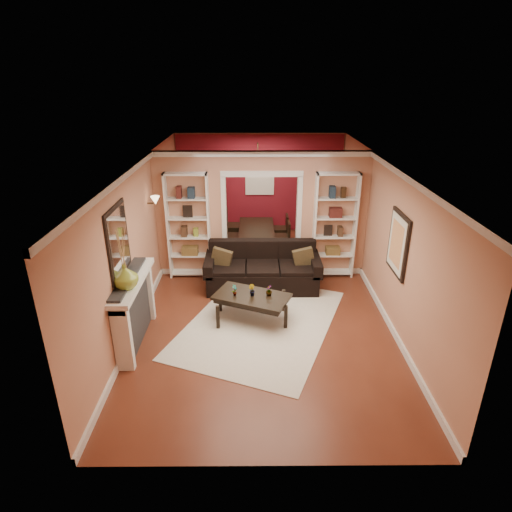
{
  "coord_description": "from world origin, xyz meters",
  "views": [
    {
      "loc": [
        -0.18,
        -7.55,
        4.15
      ],
      "look_at": [
        -0.13,
        -0.8,
        1.25
      ],
      "focal_mm": 30.0,
      "sensor_mm": 36.0,
      "label": 1
    }
  ],
  "objects_px": {
    "coffee_table": "(252,307)",
    "bookshelf_right": "(334,226)",
    "sofa": "(263,267)",
    "bookshelf_left": "(189,226)",
    "dining_table": "(258,237)",
    "fireplace": "(136,311)"
  },
  "relations": [
    {
      "from": "fireplace",
      "to": "dining_table",
      "type": "bearing_deg",
      "value": 64.16
    },
    {
      "from": "coffee_table",
      "to": "bookshelf_right",
      "type": "bearing_deg",
      "value": 69.58
    },
    {
      "from": "fireplace",
      "to": "bookshelf_left",
      "type": "bearing_deg",
      "value": 77.95
    },
    {
      "from": "sofa",
      "to": "bookshelf_right",
      "type": "distance_m",
      "value": 1.78
    },
    {
      "from": "sofa",
      "to": "bookshelf_left",
      "type": "bearing_deg",
      "value": 159.63
    },
    {
      "from": "sofa",
      "to": "coffee_table",
      "type": "distance_m",
      "value": 1.31
    },
    {
      "from": "coffee_table",
      "to": "dining_table",
      "type": "bearing_deg",
      "value": 110.71
    },
    {
      "from": "sofa",
      "to": "bookshelf_left",
      "type": "height_order",
      "value": "bookshelf_left"
    },
    {
      "from": "bookshelf_left",
      "to": "bookshelf_right",
      "type": "distance_m",
      "value": 3.1
    },
    {
      "from": "coffee_table",
      "to": "fireplace",
      "type": "xyz_separation_m",
      "value": [
        -1.88,
        -0.67,
        0.33
      ]
    },
    {
      "from": "fireplace",
      "to": "dining_table",
      "type": "xyz_separation_m",
      "value": [
        2.02,
        4.18,
        -0.3
      ]
    },
    {
      "from": "fireplace",
      "to": "dining_table",
      "type": "height_order",
      "value": "fireplace"
    },
    {
      "from": "bookshelf_right",
      "to": "fireplace",
      "type": "height_order",
      "value": "bookshelf_right"
    },
    {
      "from": "sofa",
      "to": "fireplace",
      "type": "height_order",
      "value": "fireplace"
    },
    {
      "from": "dining_table",
      "to": "bookshelf_right",
      "type": "bearing_deg",
      "value": -135.59
    },
    {
      "from": "bookshelf_left",
      "to": "sofa",
      "type": "bearing_deg",
      "value": -20.37
    },
    {
      "from": "sofa",
      "to": "bookshelf_left",
      "type": "relative_size",
      "value": 1.03
    },
    {
      "from": "fireplace",
      "to": "bookshelf_right",
      "type": "bearing_deg",
      "value": 34.8
    },
    {
      "from": "bookshelf_left",
      "to": "bookshelf_right",
      "type": "height_order",
      "value": "same"
    },
    {
      "from": "sofa",
      "to": "bookshelf_right",
      "type": "xyz_separation_m",
      "value": [
        1.54,
        0.58,
        0.69
      ]
    },
    {
      "from": "coffee_table",
      "to": "dining_table",
      "type": "distance_m",
      "value": 3.51
    },
    {
      "from": "coffee_table",
      "to": "fireplace",
      "type": "distance_m",
      "value": 2.03
    }
  ]
}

